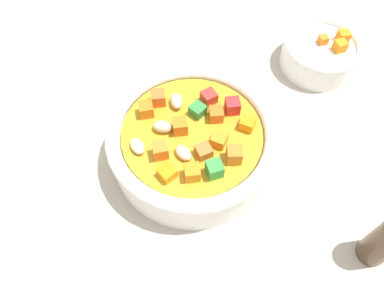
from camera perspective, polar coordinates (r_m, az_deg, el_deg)
ground_plane at (r=43.26cm, az=-0.00°, el=-2.57°), size 140.00×140.00×2.00cm
soup_bowl_main at (r=39.76cm, az=-0.00°, el=0.29°), size 17.66×17.66×6.55cm
side_bowl_small at (r=52.09cm, az=18.78°, el=12.88°), size 9.70×9.70×4.65cm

